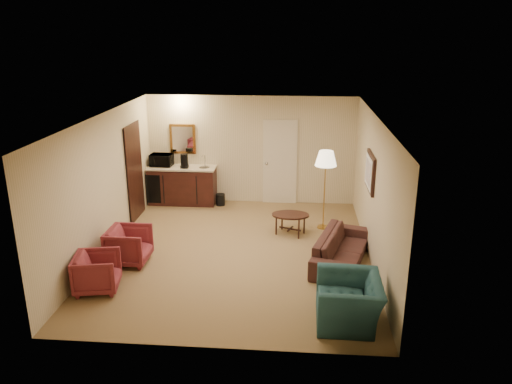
# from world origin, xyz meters

# --- Properties ---
(ground) EXTENTS (6.00, 6.00, 0.00)m
(ground) POSITION_xyz_m (0.00, 0.00, 0.00)
(ground) COLOR olive
(ground) RESTS_ON ground
(room_walls) EXTENTS (5.02, 6.01, 2.61)m
(room_walls) POSITION_xyz_m (-0.10, 0.77, 1.72)
(room_walls) COLOR beige
(room_walls) RESTS_ON ground
(wetbar_cabinet) EXTENTS (1.64, 0.58, 0.92)m
(wetbar_cabinet) POSITION_xyz_m (-1.65, 2.72, 0.46)
(wetbar_cabinet) COLOR #361411
(wetbar_cabinet) RESTS_ON ground
(sofa) EXTENTS (1.07, 1.98, 0.74)m
(sofa) POSITION_xyz_m (1.95, -0.26, 0.37)
(sofa) COLOR black
(sofa) RESTS_ON ground
(teal_armchair) EXTENTS (0.70, 1.06, 0.91)m
(teal_armchair) POSITION_xyz_m (1.90, -2.20, 0.46)
(teal_armchair) COLOR #204F50
(teal_armchair) RESTS_ON ground
(rose_chair_near) EXTENTS (0.68, 0.72, 0.74)m
(rose_chair_near) POSITION_xyz_m (-1.90, -0.58, 0.37)
(rose_chair_near) COLOR maroon
(rose_chair_near) RESTS_ON ground
(rose_chair_far) EXTENTS (0.75, 0.79, 0.70)m
(rose_chair_far) POSITION_xyz_m (-2.09, -1.60, 0.35)
(rose_chair_far) COLOR maroon
(rose_chair_far) RESTS_ON ground
(coffee_table) EXTENTS (0.91, 0.76, 0.44)m
(coffee_table) POSITION_xyz_m (1.00, 1.00, 0.22)
(coffee_table) COLOR black
(coffee_table) RESTS_ON ground
(floor_lamp) EXTENTS (0.48, 0.48, 1.70)m
(floor_lamp) POSITION_xyz_m (1.70, 1.40, 0.85)
(floor_lamp) COLOR #B58B3C
(floor_lamp) RESTS_ON ground
(waste_bin) EXTENTS (0.29, 0.29, 0.28)m
(waste_bin) POSITION_xyz_m (-0.72, 2.65, 0.14)
(waste_bin) COLOR black
(waste_bin) RESTS_ON ground
(microwave) EXTENTS (0.54, 0.32, 0.36)m
(microwave) POSITION_xyz_m (-2.15, 2.77, 1.10)
(microwave) COLOR black
(microwave) RESTS_ON wetbar_cabinet
(coffee_maker) EXTENTS (0.19, 0.19, 0.34)m
(coffee_maker) POSITION_xyz_m (-1.56, 2.65, 1.09)
(coffee_maker) COLOR black
(coffee_maker) RESTS_ON wetbar_cabinet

